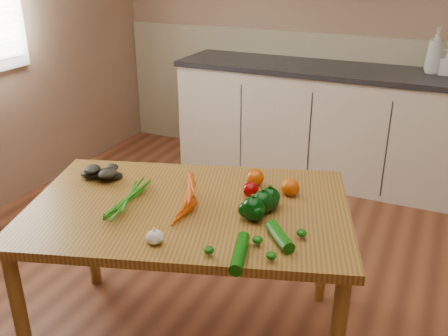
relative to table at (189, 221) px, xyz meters
name	(u,v)px	position (x,y,z in m)	size (l,w,h in m)	color
room	(224,77)	(0.11, 0.12, 0.61)	(4.04, 5.04, 2.64)	brown
counter_run	(357,126)	(0.32, 2.14, -0.18)	(2.84, 0.64, 1.14)	beige
table	(189,221)	(0.00, 0.00, 0.00)	(1.54, 1.23, 0.72)	olive
soap_bottle_a	(436,51)	(0.79, 2.23, 0.42)	(0.12, 0.12, 0.32)	silver
soap_bottle_b	(447,62)	(0.88, 2.20, 0.35)	(0.08, 0.08, 0.18)	silver
carrot_bunch	(168,200)	(-0.07, -0.05, 0.11)	(0.25, 0.19, 0.07)	#CF4504
leafy_greens	(104,167)	(-0.50, 0.09, 0.13)	(0.19, 0.17, 0.10)	black
garlic_bulb	(155,237)	(0.03, -0.32, 0.11)	(0.06, 0.06, 0.05)	white
pepper_a	(263,202)	(0.31, 0.07, 0.13)	(0.09, 0.09, 0.09)	black
pepper_b	(270,197)	(0.32, 0.13, 0.12)	(0.08, 0.08, 0.08)	black
pepper_c	(253,209)	(0.29, 0.00, 0.13)	(0.10, 0.10, 0.10)	black
tomato_a	(251,190)	(0.21, 0.18, 0.11)	(0.07, 0.07, 0.07)	#890204
tomato_b	(255,177)	(0.18, 0.30, 0.12)	(0.08, 0.08, 0.08)	#C04604
tomato_c	(290,187)	(0.36, 0.27, 0.12)	(0.08, 0.08, 0.08)	#C04604
zucchini_a	(280,236)	(0.44, -0.12, 0.10)	(0.05, 0.05, 0.17)	#094A07
zucchini_b	(240,253)	(0.35, -0.28, 0.10)	(0.05, 0.05, 0.22)	#094A07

